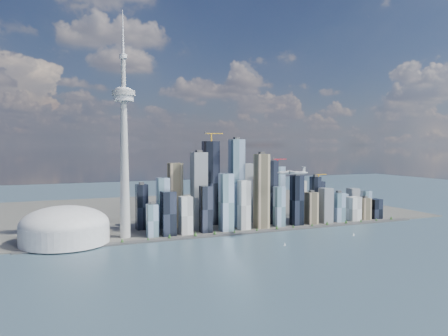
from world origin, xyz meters
name	(u,v)px	position (x,y,z in m)	size (l,w,h in m)	color
ground	(298,256)	(0.00, 0.00, 0.00)	(4000.00, 4000.00, 0.00)	#2C3F4E
seawall	(246,233)	(0.00, 250.00, 2.00)	(1100.00, 22.00, 4.00)	#383838
land	(191,209)	(0.00, 700.00, 1.50)	(1400.00, 900.00, 3.00)	#4C4C47
shoreline_trees	(246,230)	(0.00, 250.00, 8.78)	(960.53, 7.20, 8.80)	#3F2D1E
skyscraper_cluster	(252,197)	(59.62, 336.82, 81.94)	(736.00, 142.00, 263.67)	black
needle_tower	(124,143)	(-300.00, 310.00, 235.84)	(56.00, 56.00, 550.50)	#A3A39E
dome_stadium	(65,227)	(-440.00, 300.00, 39.44)	(200.00, 200.00, 86.00)	silver
airplane	(293,172)	(82.88, 157.81, 162.54)	(75.41, 67.31, 18.70)	silver
sailboat_west	(285,245)	(21.73, 89.67, 2.67)	(5.98, 1.69, 8.33)	silver
sailboat_east	(354,235)	(238.76, 117.79, 2.70)	(6.04, 1.70, 8.42)	silver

